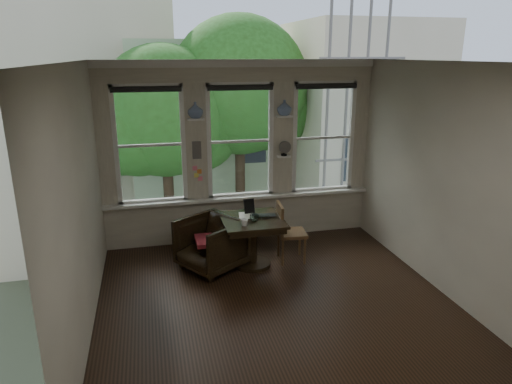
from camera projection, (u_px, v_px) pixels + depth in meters
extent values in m
plane|color=black|center=(276.00, 301.00, 5.92)|extent=(4.50, 4.50, 0.00)
plane|color=silver|center=(279.00, 61.00, 5.05)|extent=(4.50, 4.50, 0.00)
plane|color=beige|center=(240.00, 153.00, 7.58)|extent=(4.50, 0.00, 4.50)
plane|color=beige|center=(360.00, 276.00, 3.39)|extent=(4.50, 0.00, 4.50)
plane|color=beige|center=(79.00, 205.00, 4.98)|extent=(0.00, 4.50, 4.50)
plane|color=beige|center=(442.00, 180.00, 5.98)|extent=(0.00, 4.50, 4.50)
cube|color=white|center=(196.00, 119.00, 7.15)|extent=(0.26, 0.16, 0.03)
cube|color=white|center=(284.00, 116.00, 7.47)|extent=(0.26, 0.16, 0.03)
cube|color=#59544F|center=(197.00, 150.00, 7.32)|extent=(0.14, 0.06, 0.28)
imported|color=silver|center=(195.00, 110.00, 7.11)|extent=(0.24, 0.24, 0.25)
imported|color=silver|center=(284.00, 108.00, 7.43)|extent=(0.24, 0.24, 0.25)
imported|color=black|center=(211.00, 244.00, 6.74)|extent=(1.17, 1.16, 0.77)
cube|color=maroon|center=(211.00, 240.00, 6.72)|extent=(0.45, 0.45, 0.06)
imported|color=black|center=(264.00, 217.00, 6.75)|extent=(0.39, 0.27, 0.03)
imported|color=white|center=(244.00, 222.00, 6.44)|extent=(0.12, 0.12, 0.10)
imported|color=white|center=(254.00, 218.00, 6.61)|extent=(0.17, 0.17, 0.10)
cube|color=black|center=(249.00, 206.00, 6.94)|extent=(0.17, 0.10, 0.22)
cube|color=silver|center=(246.00, 215.00, 6.86)|extent=(0.27, 0.33, 0.00)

